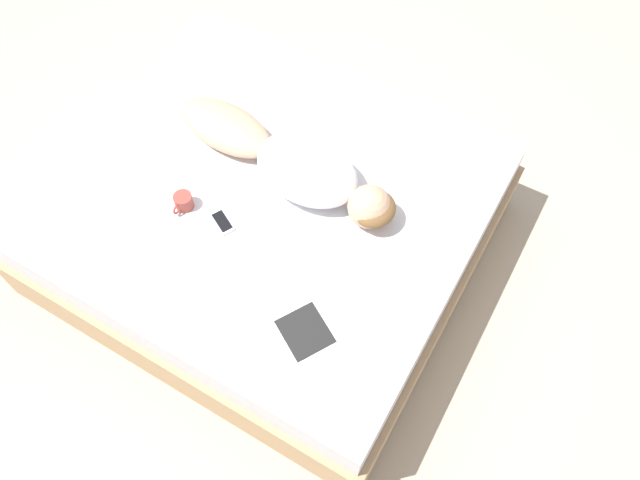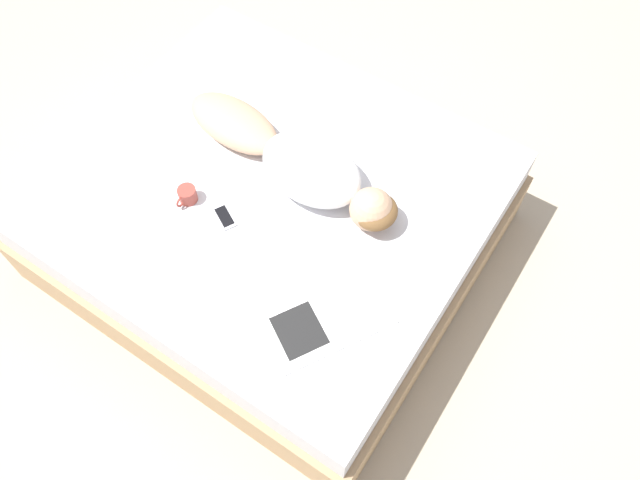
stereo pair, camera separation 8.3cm
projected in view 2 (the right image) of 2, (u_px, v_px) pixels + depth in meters
name	position (u px, v px, depth m)	size (l,w,h in m)	color
ground_plane	(276.00, 244.00, 3.41)	(12.00, 12.00, 0.00)	#B7A88E
bed	(273.00, 217.00, 3.18)	(1.82, 2.02, 0.54)	tan
person	(298.00, 162.00, 2.89)	(0.40, 1.23, 0.22)	tan
open_magazine	(328.00, 318.00, 2.59)	(0.63, 0.54, 0.01)	white
coffee_mug	(187.00, 195.00, 2.86)	(0.12, 0.09, 0.08)	#993D33
cell_phone	(225.00, 217.00, 2.84)	(0.12, 0.15, 0.01)	silver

